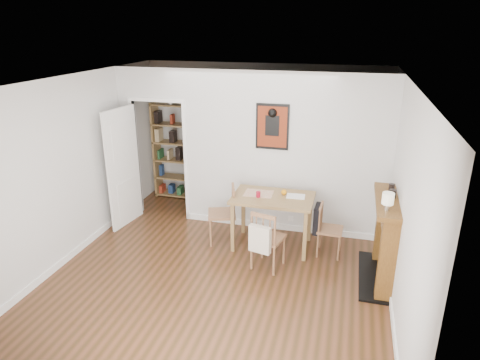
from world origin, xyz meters
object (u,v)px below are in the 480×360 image
(notebook, at_px, (296,196))
(ceramic_jar_a, at_px, (393,194))
(chair_left, at_px, (222,214))
(mantel_lamp, at_px, (388,200))
(chair_right, at_px, (329,229))
(orange_fruit, at_px, (284,192))
(ceramic_jar_b, at_px, (392,187))
(bookshelf, at_px, (174,151))
(fireplace, at_px, (386,237))
(dining_table, at_px, (273,203))
(chair_front, at_px, (268,238))
(red_glass, at_px, (258,194))

(notebook, relative_size, ceramic_jar_a, 2.48)
(chair_left, xyz_separation_m, mantel_lamp, (2.33, -0.82, 0.83))
(chair_right, xyz_separation_m, orange_fruit, (-0.71, 0.15, 0.46))
(chair_left, distance_m, ceramic_jar_b, 2.54)
(bookshelf, bearing_deg, fireplace, -28.01)
(chair_left, bearing_deg, bookshelf, 132.28)
(mantel_lamp, bearing_deg, bookshelf, 147.39)
(dining_table, relative_size, bookshelf, 0.65)
(notebook, bearing_deg, chair_right, -12.43)
(dining_table, relative_size, chair_right, 1.54)
(dining_table, bearing_deg, chair_front, -84.98)
(chair_right, bearing_deg, fireplace, -32.07)
(mantel_lamp, height_order, ceramic_jar_b, mantel_lamp)
(dining_table, height_order, chair_right, dining_table)
(chair_front, bearing_deg, ceramic_jar_a, 6.68)
(chair_left, distance_m, orange_fruit, 1.03)
(chair_front, distance_m, mantel_lamp, 1.72)
(bookshelf, distance_m, ceramic_jar_a, 4.36)
(chair_right, height_order, ceramic_jar_a, ceramic_jar_a)
(dining_table, distance_m, ceramic_jar_b, 1.71)
(fireplace, distance_m, mantel_lamp, 0.78)
(fireplace, bearing_deg, chair_left, 169.36)
(chair_front, distance_m, fireplace, 1.57)
(chair_front, bearing_deg, dining_table, 95.02)
(chair_right, relative_size, ceramic_jar_a, 7.26)
(chair_right, relative_size, mantel_lamp, 3.57)
(red_glass, relative_size, orange_fruit, 1.06)
(orange_fruit, height_order, ceramic_jar_b, ceramic_jar_b)
(red_glass, distance_m, ceramic_jar_a, 1.91)
(bookshelf, xyz_separation_m, ceramic_jar_b, (3.88, -1.74, 0.29))
(chair_right, relative_size, orange_fruit, 9.67)
(fireplace, bearing_deg, ceramic_jar_a, 76.47)
(mantel_lamp, xyz_separation_m, ceramic_jar_a, (0.09, 0.43, -0.08))
(ceramic_jar_b, bearing_deg, chair_left, 176.63)
(fireplace, xyz_separation_m, mantel_lamp, (-0.08, -0.37, 0.68))
(fireplace, height_order, red_glass, fireplace)
(ceramic_jar_a, bearing_deg, ceramic_jar_b, 89.51)
(chair_right, bearing_deg, chair_front, -143.32)
(chair_right, height_order, bookshelf, bookshelf)
(dining_table, relative_size, red_glass, 13.98)
(red_glass, bearing_deg, chair_left, 178.39)
(fireplace, xyz_separation_m, ceramic_jar_a, (0.02, 0.06, 0.60))
(bookshelf, distance_m, notebook, 2.96)
(chair_front, height_order, ceramic_jar_b, ceramic_jar_b)
(dining_table, bearing_deg, bookshelf, 145.50)
(bookshelf, relative_size, ceramic_jar_b, 19.22)
(red_glass, height_order, mantel_lamp, mantel_lamp)
(dining_table, height_order, bookshelf, bookshelf)
(chair_front, height_order, red_glass, red_glass)
(red_glass, distance_m, ceramic_jar_b, 1.88)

